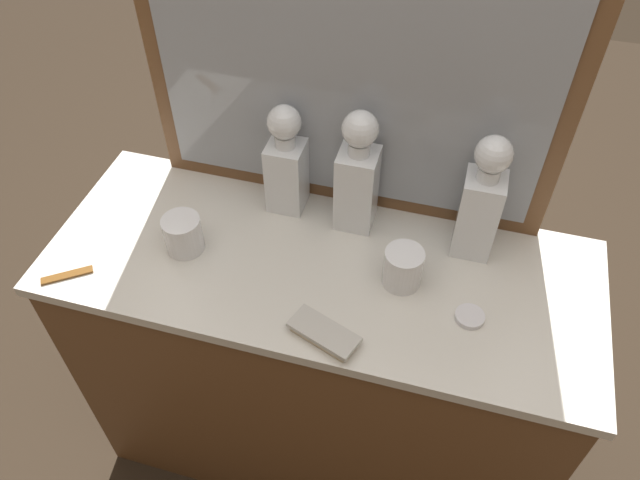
# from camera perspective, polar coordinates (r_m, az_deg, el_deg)

# --- Properties ---
(ground_plane) EXTENTS (6.00, 6.00, 0.00)m
(ground_plane) POSITION_cam_1_polar(r_m,az_deg,el_deg) (2.14, -0.00, -17.79)
(ground_plane) COLOR #2D2319
(dresser) EXTENTS (1.27, 0.50, 0.87)m
(dresser) POSITION_cam_1_polar(r_m,az_deg,el_deg) (1.75, -0.00, -11.64)
(dresser) COLOR brown
(dresser) RESTS_ON ground_plane
(dresser_mirror) EXTENTS (0.95, 0.03, 0.79)m
(dresser_mirror) POSITION_cam_1_polar(r_m,az_deg,el_deg) (1.32, 2.84, 16.66)
(dresser_mirror) COLOR brown
(dresser_mirror) RESTS_ON dresser
(crystal_decanter_rear) EXTENTS (0.09, 0.09, 0.29)m
(crystal_decanter_rear) POSITION_cam_1_polar(r_m,az_deg,el_deg) (1.46, -3.13, 6.69)
(crystal_decanter_rear) COLOR white
(crystal_decanter_rear) RESTS_ON dresser
(crystal_decanter_far_right) EXTENTS (0.09, 0.09, 0.31)m
(crystal_decanter_far_right) POSITION_cam_1_polar(r_m,az_deg,el_deg) (1.41, 3.47, 5.47)
(crystal_decanter_far_right) COLOR white
(crystal_decanter_far_right) RESTS_ON dresser
(crystal_decanter_center) EXTENTS (0.09, 0.09, 0.32)m
(crystal_decanter_center) POSITION_cam_1_polar(r_m,az_deg,el_deg) (1.39, 14.64, 2.97)
(crystal_decanter_center) COLOR white
(crystal_decanter_center) RESTS_ON dresser
(crystal_tumbler_front) EXTENTS (0.09, 0.09, 0.09)m
(crystal_tumbler_front) POSITION_cam_1_polar(r_m,az_deg,el_deg) (1.44, -12.58, 0.43)
(crystal_tumbler_front) COLOR white
(crystal_tumbler_front) RESTS_ON dresser
(crystal_tumbler_left) EXTENTS (0.09, 0.09, 0.09)m
(crystal_tumbler_left) POSITION_cam_1_polar(r_m,az_deg,el_deg) (1.35, 7.72, -2.59)
(crystal_tumbler_left) COLOR white
(crystal_tumbler_left) RESTS_ON dresser
(silver_brush_center) EXTENTS (0.16, 0.11, 0.02)m
(silver_brush_center) POSITION_cam_1_polar(r_m,az_deg,el_deg) (1.27, 0.37, -8.70)
(silver_brush_center) COLOR #B7A88C
(silver_brush_center) RESTS_ON dresser
(porcelain_dish) EXTENTS (0.06, 0.06, 0.01)m
(porcelain_dish) POSITION_cam_1_polar(r_m,az_deg,el_deg) (1.34, 13.74, -6.94)
(porcelain_dish) COLOR silver
(porcelain_dish) RESTS_ON dresser
(tortoiseshell_comb) EXTENTS (0.10, 0.08, 0.01)m
(tortoiseshell_comb) POSITION_cam_1_polar(r_m,az_deg,el_deg) (1.49, -22.45, -3.05)
(tortoiseshell_comb) COLOR brown
(tortoiseshell_comb) RESTS_ON dresser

